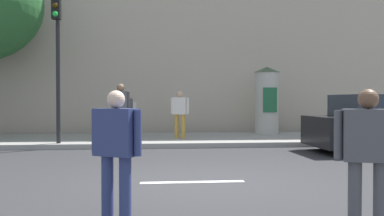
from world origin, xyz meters
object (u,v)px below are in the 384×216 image
at_px(poster_column, 267,100).
at_px(pedestrian_with_backpack, 121,106).
at_px(pedestrian_with_bag, 368,149).
at_px(pedestrian_tallest, 180,110).
at_px(pedestrian_in_light_jacket, 129,111).
at_px(traffic_light, 57,43).
at_px(pedestrian_near_pole, 117,143).

bearing_deg(poster_column, pedestrian_with_backpack, -161.81).
relative_size(pedestrian_with_bag, pedestrian_tallest, 0.98).
height_order(pedestrian_with_backpack, pedestrian_in_light_jacket, pedestrian_with_backpack).
xyz_separation_m(traffic_light, pedestrian_in_light_jacket, (1.90, 2.28, -2.01)).
relative_size(traffic_light, poster_column, 1.73).
bearing_deg(pedestrian_tallest, pedestrian_near_pole, -98.19).
height_order(pedestrian_tallest, pedestrian_in_light_jacket, pedestrian_tallest).
height_order(pedestrian_with_bag, pedestrian_in_light_jacket, pedestrian_in_light_jacket).
distance_m(pedestrian_with_bag, pedestrian_near_pole, 2.75).
bearing_deg(pedestrian_in_light_jacket, pedestrian_near_pole, -87.37).
xyz_separation_m(traffic_light, poster_column, (6.99, 2.93, -1.64)).
height_order(pedestrian_with_bag, pedestrian_tallest, pedestrian_tallest).
bearing_deg(pedestrian_with_backpack, pedestrian_near_pole, -85.80).
bearing_deg(pedestrian_tallest, poster_column, 24.49).
distance_m(pedestrian_with_bag, pedestrian_in_light_jacket, 10.93).
distance_m(poster_column, pedestrian_near_pole, 11.41).
height_order(traffic_light, poster_column, traffic_light).
height_order(pedestrian_near_pole, pedestrian_with_backpack, pedestrian_with_backpack).
distance_m(traffic_light, pedestrian_with_bag, 9.85).
distance_m(poster_column, pedestrian_tallest, 3.70).
relative_size(poster_column, pedestrian_tallest, 1.60).
relative_size(poster_column, pedestrian_with_bag, 1.63).
bearing_deg(poster_column, pedestrian_in_light_jacket, -172.70).
height_order(pedestrian_with_bag, pedestrian_with_backpack, pedestrian_with_backpack).
xyz_separation_m(poster_column, pedestrian_near_pole, (-4.63, -10.42, -0.51)).
bearing_deg(pedestrian_with_bag, pedestrian_tallest, 98.16).
bearing_deg(pedestrian_with_bag, pedestrian_with_backpack, 109.31).
distance_m(pedestrian_with_bag, pedestrian_tallest, 9.70).
bearing_deg(pedestrian_in_light_jacket, poster_column, 7.30).
distance_m(traffic_light, pedestrian_with_backpack, 2.78).
relative_size(traffic_light, pedestrian_near_pole, 2.83).
xyz_separation_m(pedestrian_with_backpack, pedestrian_tallest, (1.92, 0.20, -0.15)).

